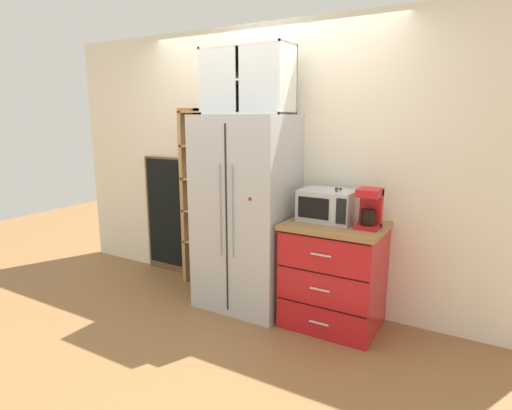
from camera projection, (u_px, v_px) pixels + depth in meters
name	position (u px, v px, depth m)	size (l,w,h in m)	color
ground_plane	(245.00, 304.00, 3.92)	(10.50, 10.50, 0.00)	olive
wall_back_cream	(266.00, 165.00, 3.99)	(4.82, 0.10, 2.55)	silver
refrigerator	(246.00, 213.00, 3.77)	(0.83, 0.66, 1.74)	#B7BABF
pantry_shelf_column	(205.00, 196.00, 4.30)	(0.46, 0.25, 1.81)	brown
counter_cabinet	(334.00, 274.00, 3.47)	(0.79, 0.62, 0.88)	red
microwave	(328.00, 205.00, 3.44)	(0.44, 0.33, 0.26)	#B7BABF
coffee_maker	(370.00, 208.00, 3.22)	(0.17, 0.20, 0.31)	red
mug_sage	(335.00, 218.00, 3.35)	(0.11, 0.07, 0.09)	#8CA37F
bottle_clear	(340.00, 207.00, 3.42)	(0.06, 0.06, 0.28)	silver
bottle_amber	(336.00, 208.00, 3.34)	(0.06, 0.06, 0.29)	brown
upper_cabinet	(249.00, 81.00, 3.56)	(0.79, 0.32, 0.56)	silver
chalkboard_menu	(168.00, 215.00, 4.66)	(0.60, 0.04, 1.29)	brown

